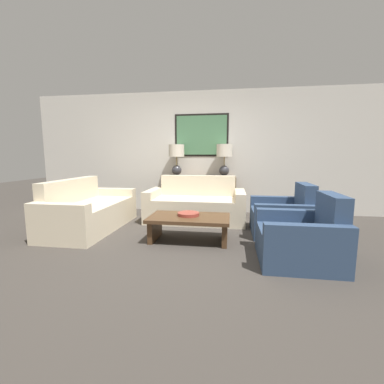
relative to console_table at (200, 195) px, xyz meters
name	(u,v)px	position (x,y,z in m)	size (l,w,h in m)	color
ground_plane	(182,245)	(0.00, -2.08, -0.40)	(20.00, 20.00, 0.00)	#3D3833
back_wall	(202,152)	(0.00, 0.28, 0.93)	(7.75, 0.12, 2.65)	beige
console_table	(200,195)	(0.00, 0.00, 0.00)	(1.54, 0.40, 0.81)	brown
table_lamp_left	(177,156)	(-0.51, 0.00, 0.84)	(0.33, 0.33, 0.68)	#333338
table_lamp_right	(224,156)	(0.51, 0.00, 0.84)	(0.33, 0.33, 0.68)	#333338
couch_by_back_wall	(196,206)	(0.00, -0.66, -0.11)	(1.85, 0.90, 0.86)	beige
couch_by_side	(89,212)	(-1.74, -1.49, -0.11)	(0.90, 1.85, 0.86)	beige
coffee_table	(189,223)	(0.07, -1.85, -0.13)	(1.18, 0.68, 0.37)	#4C331E
decorative_bowl	(188,214)	(0.05, -1.81, -0.01)	(0.32, 0.32, 0.05)	#93382D
armchair_near_back_wall	(283,218)	(1.51, -1.30, -0.13)	(0.90, 0.91, 0.82)	navy
armchair_near_camera	(301,239)	(1.51, -2.40, -0.13)	(0.90, 0.91, 0.82)	navy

